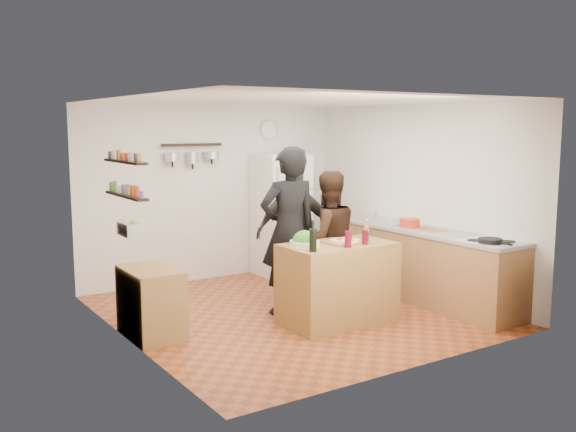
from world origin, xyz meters
TOP-DOWN VIEW (x-y plane):
  - room_shell at (0.00, 0.39)m, footprint 4.20×4.20m
  - prep_island at (0.20, -0.62)m, footprint 1.25×0.72m
  - pizza_board at (0.28, -0.64)m, footprint 0.42×0.34m
  - pizza at (0.28, -0.64)m, footprint 0.34×0.34m
  - salad_bowl at (-0.22, -0.57)m, footprint 0.32×0.32m
  - wine_bottle at (-0.30, -0.84)m, footprint 0.08×0.08m
  - wine_glass_near at (0.15, -0.86)m, footprint 0.07×0.07m
  - wine_glass_far at (0.42, -0.82)m, footprint 0.07×0.07m
  - pepper_mill at (0.65, -0.57)m, footprint 0.06×0.06m
  - salt_canister at (0.50, -0.74)m, footprint 0.07×0.07m
  - person_left at (-0.06, -0.01)m, footprint 0.77×0.56m
  - person_center at (0.46, -0.07)m, footprint 0.94×0.80m
  - person_back at (0.37, 0.49)m, footprint 1.10×0.73m
  - counter_run at (1.70, -0.55)m, footprint 0.63×2.63m
  - stove_top at (1.70, -1.50)m, footprint 0.60×0.62m
  - skillet at (1.60, -1.57)m, footprint 0.27×0.27m
  - sink at (1.70, 0.30)m, footprint 0.50×0.80m
  - cutting_board at (1.70, -0.56)m, footprint 0.30×0.40m
  - red_bowl at (1.65, -0.24)m, footprint 0.26×0.26m
  - fridge at (0.95, 1.75)m, footprint 0.70×0.68m
  - wall_clock at (0.95, 2.08)m, footprint 0.30×0.03m
  - spice_shelf_lower at (-1.93, 0.20)m, footprint 0.12×1.00m
  - spice_shelf_upper at (-1.93, 0.20)m, footprint 0.12×1.00m
  - produce_basket at (-1.90, 0.20)m, footprint 0.18×0.35m
  - side_table at (-1.74, 0.08)m, footprint 0.50×0.80m
  - pot_rack at (-0.35, 2.00)m, footprint 0.90×0.04m

SIDE VIEW (x-z plane):
  - side_table at x=-1.74m, z-range 0.00..0.73m
  - counter_run at x=1.70m, z-range 0.00..0.90m
  - prep_island at x=0.20m, z-range 0.00..0.91m
  - person_center at x=0.46m, z-range 0.00..1.68m
  - person_back at x=0.37m, z-range 0.00..1.73m
  - fridge at x=0.95m, z-range 0.00..1.80m
  - stove_top at x=1.70m, z-range 0.90..0.92m
  - cutting_board at x=1.70m, z-range 0.90..0.92m
  - sink at x=1.70m, z-range 0.90..0.93m
  - pizza_board at x=0.28m, z-range 0.91..0.93m
  - pizza at x=0.28m, z-range 0.93..0.95m
  - salad_bowl at x=-0.22m, z-range 0.91..0.97m
  - skillet at x=1.60m, z-range 0.92..0.97m
  - salt_canister at x=0.50m, z-range 0.91..1.03m
  - red_bowl at x=1.65m, z-range 0.92..1.03m
  - wine_glass_far at x=0.42m, z-range 0.91..1.07m
  - person_left at x=-0.06m, z-range 0.00..1.98m
  - wine_glass_near at x=0.15m, z-range 0.91..1.09m
  - pepper_mill at x=0.65m, z-range 0.91..1.10m
  - wine_bottle at x=-0.30m, z-range 0.91..1.15m
  - produce_basket at x=-1.90m, z-range 1.08..1.22m
  - room_shell at x=0.00m, z-range -0.85..3.35m
  - spice_shelf_lower at x=-1.93m, z-range 1.49..1.51m
  - spice_shelf_upper at x=-1.93m, z-range 1.84..1.86m
  - pot_rack at x=-0.35m, z-range 1.93..1.97m
  - wall_clock at x=0.95m, z-range 2.00..2.30m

